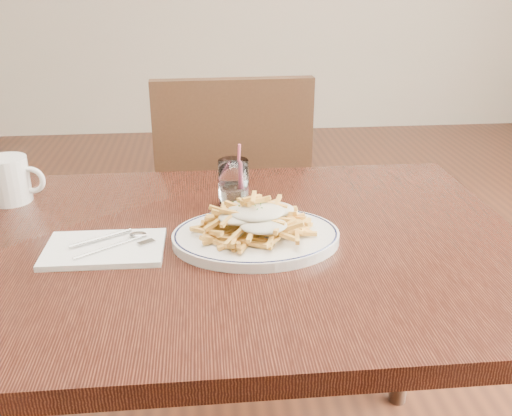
{
  "coord_description": "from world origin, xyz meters",
  "views": [
    {
      "loc": [
        -0.02,
        -0.98,
        1.23
      ],
      "look_at": [
        0.08,
        -0.02,
        0.82
      ],
      "focal_mm": 40.0,
      "sensor_mm": 36.0,
      "label": 1
    }
  ],
  "objects": [
    {
      "name": "cutlery",
      "position": [
        -0.2,
        -0.02,
        0.76
      ],
      "size": [
        0.15,
        0.14,
        0.01
      ],
      "color": "silver",
      "rests_on": "napkin"
    },
    {
      "name": "coffee_mug",
      "position": [
        -0.44,
        0.24,
        0.8
      ],
      "size": [
        0.13,
        0.09,
        0.1
      ],
      "color": "white",
      "rests_on": "table"
    },
    {
      "name": "chair_far",
      "position": [
        0.07,
        0.66,
        0.54
      ],
      "size": [
        0.45,
        0.45,
        0.95
      ],
      "color": "black",
      "rests_on": "ground"
    },
    {
      "name": "table",
      "position": [
        0.0,
        0.0,
        0.67
      ],
      "size": [
        1.2,
        0.8,
        0.75
      ],
      "color": "black",
      "rests_on": "ground"
    },
    {
      "name": "loaded_fries",
      "position": [
        0.08,
        -0.02,
        0.8
      ],
      "size": [
        0.24,
        0.22,
        0.06
      ],
      "color": "gold",
      "rests_on": "fries_plate"
    },
    {
      "name": "napkin",
      "position": [
        -0.2,
        -0.03,
        0.76
      ],
      "size": [
        0.22,
        0.14,
        0.01
      ],
      "primitive_type": "cube",
      "rotation": [
        0.0,
        0.0,
        -0.02
      ],
      "color": "white",
      "rests_on": "table"
    },
    {
      "name": "fries_plate",
      "position": [
        0.08,
        -0.02,
        0.76
      ],
      "size": [
        0.35,
        0.31,
        0.02
      ],
      "color": "white",
      "rests_on": "table"
    },
    {
      "name": "water_glass",
      "position": [
        0.05,
        0.16,
        0.8
      ],
      "size": [
        0.06,
        0.06,
        0.14
      ],
      "color": "white",
      "rests_on": "table"
    }
  ]
}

